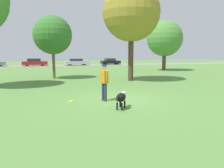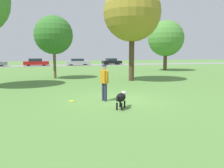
{
  "view_description": "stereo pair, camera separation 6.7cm",
  "coord_description": "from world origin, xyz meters",
  "px_view_note": "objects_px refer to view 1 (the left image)",
  "views": [
    {
      "loc": [
        -3.38,
        -9.77,
        2.19
      ],
      "look_at": [
        -0.58,
        -0.92,
        0.9
      ],
      "focal_mm": 35.0,
      "sensor_mm": 36.0,
      "label": 1
    },
    {
      "loc": [
        -3.32,
        -9.79,
        2.19
      ],
      "look_at": [
        -0.58,
        -0.92,
        0.9
      ],
      "focal_mm": 35.0,
      "sensor_mm": 36.0,
      "label": 2
    }
  ],
  "objects_px": {
    "tree_near_right": "(131,13)",
    "parked_car_silver": "(77,62)",
    "frisbee": "(71,101)",
    "person": "(104,80)",
    "dog": "(121,98)",
    "tree_mid_center": "(53,35)",
    "parked_car_black": "(110,61)",
    "tree_far_right": "(165,39)",
    "parked_car_red": "(35,62)"
  },
  "relations": [
    {
      "from": "dog",
      "to": "tree_mid_center",
      "type": "bearing_deg",
      "value": 45.83
    },
    {
      "from": "parked_car_black",
      "to": "person",
      "type": "bearing_deg",
      "value": -108.1
    },
    {
      "from": "tree_far_right",
      "to": "tree_mid_center",
      "type": "bearing_deg",
      "value": -159.41
    },
    {
      "from": "parked_car_red",
      "to": "parked_car_silver",
      "type": "xyz_separation_m",
      "value": [
        7.53,
        -0.11,
        -0.02
      ]
    },
    {
      "from": "tree_near_right",
      "to": "tree_mid_center",
      "type": "height_order",
      "value": "tree_near_right"
    },
    {
      "from": "tree_far_right",
      "to": "parked_car_black",
      "type": "height_order",
      "value": "tree_far_right"
    },
    {
      "from": "dog",
      "to": "parked_car_red",
      "type": "distance_m",
      "value": 33.96
    },
    {
      "from": "dog",
      "to": "parked_car_silver",
      "type": "xyz_separation_m",
      "value": [
        3.17,
        33.57,
        0.19
      ]
    },
    {
      "from": "person",
      "to": "parked_car_red",
      "type": "xyz_separation_m",
      "value": [
        -4.09,
        32.09,
        -0.33
      ]
    },
    {
      "from": "frisbee",
      "to": "parked_car_black",
      "type": "relative_size",
      "value": 0.06
    },
    {
      "from": "dog",
      "to": "frisbee",
      "type": "height_order",
      "value": "dog"
    },
    {
      "from": "parked_car_silver",
      "to": "parked_car_black",
      "type": "distance_m",
      "value": 6.94
    },
    {
      "from": "dog",
      "to": "parked_car_red",
      "type": "bearing_deg",
      "value": 43.58
    },
    {
      "from": "tree_mid_center",
      "to": "parked_car_red",
      "type": "height_order",
      "value": "tree_mid_center"
    },
    {
      "from": "dog",
      "to": "tree_near_right",
      "type": "xyz_separation_m",
      "value": [
        3.86,
        8.39,
        4.92
      ]
    },
    {
      "from": "tree_far_right",
      "to": "parked_car_silver",
      "type": "xyz_separation_m",
      "value": [
        -9.09,
        16.25,
        -3.5
      ]
    },
    {
      "from": "frisbee",
      "to": "parked_car_red",
      "type": "bearing_deg",
      "value": 94.69
    },
    {
      "from": "person",
      "to": "dog",
      "type": "bearing_deg",
      "value": -6.76
    },
    {
      "from": "person",
      "to": "tree_near_right",
      "type": "relative_size",
      "value": 0.22
    },
    {
      "from": "parked_car_red",
      "to": "dog",
      "type": "bearing_deg",
      "value": -85.38
    },
    {
      "from": "tree_mid_center",
      "to": "parked_car_silver",
      "type": "xyz_separation_m",
      "value": [
        5.19,
        21.62,
        -3.16
      ]
    },
    {
      "from": "person",
      "to": "parked_car_black",
      "type": "bearing_deg",
      "value": 146.09
    },
    {
      "from": "person",
      "to": "tree_near_right",
      "type": "distance_m",
      "value": 9.08
    },
    {
      "from": "frisbee",
      "to": "tree_far_right",
      "type": "bearing_deg",
      "value": 47.62
    },
    {
      "from": "tree_mid_center",
      "to": "parked_car_silver",
      "type": "bearing_deg",
      "value": 76.49
    },
    {
      "from": "tree_mid_center",
      "to": "parked_car_black",
      "type": "relative_size",
      "value": 1.42
    },
    {
      "from": "dog",
      "to": "tree_far_right",
      "type": "bearing_deg",
      "value": 0.91
    },
    {
      "from": "person",
      "to": "parked_car_black",
      "type": "relative_size",
      "value": 0.44
    },
    {
      "from": "frisbee",
      "to": "parked_car_silver",
      "type": "relative_size",
      "value": 0.05
    },
    {
      "from": "frisbee",
      "to": "dog",
      "type": "bearing_deg",
      "value": -48.04
    },
    {
      "from": "person",
      "to": "parked_car_red",
      "type": "bearing_deg",
      "value": 170.97
    },
    {
      "from": "tree_near_right",
      "to": "frisbee",
      "type": "bearing_deg",
      "value": -131.12
    },
    {
      "from": "tree_near_right",
      "to": "tree_far_right",
      "type": "xyz_separation_m",
      "value": [
        8.4,
        8.93,
        -1.23
      ]
    },
    {
      "from": "tree_near_right",
      "to": "parked_car_silver",
      "type": "xyz_separation_m",
      "value": [
        -0.69,
        25.18,
        -4.73
      ]
    },
    {
      "from": "tree_far_right",
      "to": "tree_near_right",
      "type": "bearing_deg",
      "value": -133.26
    },
    {
      "from": "parked_car_black",
      "to": "tree_far_right",
      "type": "bearing_deg",
      "value": -83.15
    },
    {
      "from": "tree_near_right",
      "to": "dog",
      "type": "bearing_deg",
      "value": -114.69
    },
    {
      "from": "person",
      "to": "tree_mid_center",
      "type": "bearing_deg",
      "value": 173.34
    },
    {
      "from": "parked_car_red",
      "to": "tree_far_right",
      "type": "bearing_deg",
      "value": -47.31
    },
    {
      "from": "parked_car_red",
      "to": "parked_car_black",
      "type": "height_order",
      "value": "parked_car_red"
    },
    {
      "from": "dog",
      "to": "parked_car_red",
      "type": "height_order",
      "value": "parked_car_red"
    },
    {
      "from": "dog",
      "to": "tree_far_right",
      "type": "distance_m",
      "value": 21.53
    },
    {
      "from": "tree_far_right",
      "to": "parked_car_red",
      "type": "height_order",
      "value": "tree_far_right"
    },
    {
      "from": "dog",
      "to": "parked_car_black",
      "type": "height_order",
      "value": "parked_car_black"
    },
    {
      "from": "person",
      "to": "parked_car_silver",
      "type": "height_order",
      "value": "person"
    },
    {
      "from": "tree_near_right",
      "to": "parked_car_black",
      "type": "xyz_separation_m",
      "value": [
        6.22,
        25.82,
        -4.74
      ]
    },
    {
      "from": "tree_near_right",
      "to": "parked_car_red",
      "type": "xyz_separation_m",
      "value": [
        -8.22,
        25.29,
        -4.71
      ]
    },
    {
      "from": "parked_car_silver",
      "to": "parked_car_black",
      "type": "height_order",
      "value": "parked_car_black"
    },
    {
      "from": "dog",
      "to": "parked_car_black",
      "type": "relative_size",
      "value": 0.25
    },
    {
      "from": "tree_near_right",
      "to": "parked_car_silver",
      "type": "relative_size",
      "value": 1.71
    }
  ]
}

